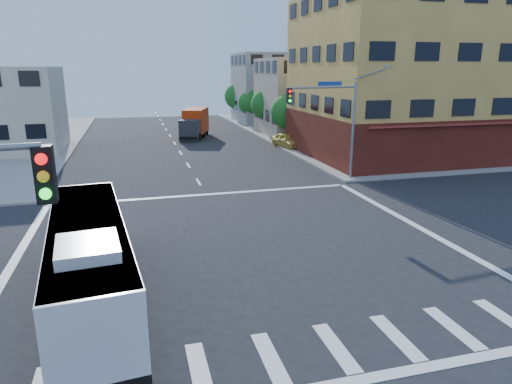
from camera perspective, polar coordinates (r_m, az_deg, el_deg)
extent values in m
plane|color=black|center=(20.66, -2.02, -7.16)|extent=(120.00, 120.00, 0.00)
cube|color=gray|center=(66.93, 21.13, 7.53)|extent=(50.00, 50.00, 0.15)
cube|color=gold|center=(44.37, 18.57, 13.35)|extent=(18.00, 15.00, 14.00)
cube|color=maroon|center=(44.74, 18.04, 6.96)|extent=(18.09, 15.08, 4.00)
cube|color=maroon|center=(38.85, 23.91, 7.64)|extent=(16.00, 1.60, 0.51)
cube|color=tan|center=(56.86, 7.02, 11.73)|extent=(12.00, 10.00, 9.00)
cube|color=#999A95|center=(69.99, 2.64, 12.87)|extent=(12.00, 10.00, 10.00)
cylinder|color=gray|center=(33.35, 12.01, 7.38)|extent=(0.18, 0.18, 7.00)
cylinder|color=gray|center=(31.79, 8.41, 12.79)|extent=(5.01, 0.62, 0.12)
cube|color=black|center=(30.68, 4.18, 11.89)|extent=(0.32, 0.30, 1.00)
sphere|color=#FF0C0C|center=(30.50, 4.29, 12.44)|extent=(0.20, 0.20, 0.20)
sphere|color=yellow|center=(30.52, 4.28, 11.87)|extent=(0.20, 0.20, 0.20)
sphere|color=#19FF33|center=(30.54, 4.27, 11.31)|extent=(0.20, 0.20, 0.20)
cube|color=navy|center=(32.03, 9.23, 13.22)|extent=(1.80, 0.22, 0.28)
cube|color=gray|center=(34.49, 16.08, 14.88)|extent=(0.50, 0.22, 0.14)
cube|color=black|center=(8.63, -24.87, 2.01)|extent=(0.32, 0.30, 1.00)
sphere|color=#FF0C0C|center=(8.41, -25.28, 3.74)|extent=(0.20, 0.20, 0.20)
sphere|color=yellow|center=(8.47, -25.05, 1.75)|extent=(0.20, 0.20, 0.20)
sphere|color=#19FF33|center=(8.54, -24.83, -0.20)|extent=(0.20, 0.20, 0.20)
cylinder|color=#342313|center=(49.80, 3.89, 7.23)|extent=(0.28, 0.28, 1.92)
sphere|color=#1B611E|center=(49.52, 3.94, 9.98)|extent=(3.60, 3.60, 3.60)
sphere|color=#1B611E|center=(49.30, 4.53, 11.00)|extent=(2.52, 2.52, 2.52)
cylinder|color=#342313|center=(57.35, 1.28, 8.35)|extent=(0.28, 0.28, 1.99)
sphere|color=#1B611E|center=(57.10, 1.29, 10.86)|extent=(3.80, 3.80, 3.80)
sphere|color=#1B611E|center=(56.87, 1.78, 11.79)|extent=(2.66, 2.66, 2.66)
cylinder|color=#342313|center=(65.02, -0.74, 9.12)|extent=(0.28, 0.28, 1.89)
sphere|color=#1B611E|center=(64.82, -0.74, 11.15)|extent=(3.40, 3.40, 3.40)
sphere|color=#1B611E|center=(64.57, -0.33, 11.89)|extent=(2.38, 2.38, 2.38)
cylinder|color=#342313|center=(72.75, -2.33, 9.81)|extent=(0.28, 0.28, 2.03)
sphere|color=#1B611E|center=(72.55, -2.35, 11.87)|extent=(4.00, 4.00, 4.00)
sphere|color=#1B611E|center=(72.30, -1.99, 12.66)|extent=(2.80, 2.80, 2.80)
cube|color=black|center=(16.95, -19.71, -11.46)|extent=(3.47, 11.26, 0.41)
cube|color=white|center=(16.49, -20.06, -7.95)|extent=(3.46, 11.23, 2.62)
cube|color=black|center=(16.43, -20.11, -7.43)|extent=(3.47, 10.91, 1.15)
cube|color=black|center=(21.64, -20.47, -2.31)|extent=(2.16, 0.27, 1.24)
cube|color=#E5590C|center=(21.42, -20.70, 0.06)|extent=(1.76, 0.22, 0.26)
cube|color=white|center=(16.06, -20.46, -3.81)|extent=(3.39, 11.01, 0.11)
cube|color=white|center=(13.38, -20.31, -6.57)|extent=(1.84, 2.18, 0.33)
cube|color=#086946|center=(16.39, -24.01, -11.07)|extent=(0.53, 5.04, 0.26)
cube|color=#086946|center=(16.37, -15.60, -10.29)|extent=(0.53, 5.04, 0.26)
cylinder|color=black|center=(20.24, -23.17, -7.47)|extent=(0.37, 0.98, 0.96)
cylinder|color=#99999E|center=(20.25, -23.53, -7.50)|extent=(0.09, 0.48, 0.48)
cylinder|color=black|center=(20.23, -16.91, -6.88)|extent=(0.37, 0.98, 0.96)
cylinder|color=#99999E|center=(20.23, -16.54, -6.85)|extent=(0.09, 0.48, 0.48)
cylinder|color=black|center=(13.92, -23.94, -18.28)|extent=(0.37, 0.98, 0.96)
cylinder|color=#99999E|center=(13.93, -24.50, -18.32)|extent=(0.09, 0.48, 0.48)
cylinder|color=black|center=(13.90, -14.45, -17.41)|extent=(0.37, 0.98, 0.96)
cylinder|color=#99999E|center=(13.91, -13.90, -17.35)|extent=(0.09, 0.48, 0.48)
cube|color=#27272D|center=(51.49, -8.25, 7.62)|extent=(2.64, 2.58, 2.37)
cube|color=black|center=(50.60, -8.47, 7.90)|extent=(1.83, 0.69, 0.91)
cube|color=red|center=(54.77, -7.52, 8.86)|extent=(3.74, 5.54, 2.74)
cube|color=black|center=(53.88, -7.70, 7.24)|extent=(4.28, 7.55, 0.27)
cylinder|color=black|center=(51.97, -9.21, 6.84)|extent=(0.54, 0.95, 0.91)
cylinder|color=black|center=(51.58, -7.13, 6.85)|extent=(0.54, 0.95, 0.91)
cylinder|color=black|center=(54.53, -8.59, 7.25)|extent=(0.54, 0.95, 0.91)
cylinder|color=black|center=(54.15, -6.60, 7.27)|extent=(0.54, 0.95, 0.91)
cylinder|color=black|center=(56.74, -8.10, 7.58)|extent=(0.54, 0.95, 0.91)
cylinder|color=black|center=(56.37, -6.18, 7.59)|extent=(0.54, 0.95, 0.91)
imported|color=gold|center=(46.77, 4.02, 6.46)|extent=(2.55, 4.71, 1.52)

